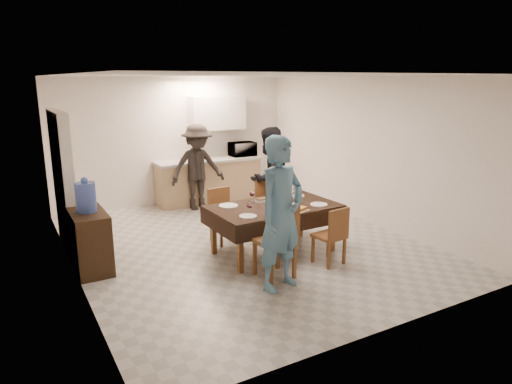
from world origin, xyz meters
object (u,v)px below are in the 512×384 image
(wine_bottle, at_px, (269,195))
(person_far, at_px, (269,178))
(water_jug, at_px, (86,197))
(water_pitcher, at_px, (296,197))
(console, at_px, (90,241))
(person_near, at_px, (281,214))
(person_kitchen, at_px, (198,167))
(dining_table, at_px, (274,208))
(savoury_tart, at_px, (294,209))
(microwave, at_px, (243,149))

(wine_bottle, relative_size, person_far, 0.18)
(water_jug, distance_m, person_far, 3.08)
(water_jug, distance_m, water_pitcher, 2.96)
(console, relative_size, person_near, 0.47)
(person_far, distance_m, person_kitchen, 1.83)
(console, distance_m, person_kitchen, 3.24)
(dining_table, height_order, console, console)
(savoury_tart, distance_m, person_kitchen, 3.16)
(dining_table, height_order, person_far, person_far)
(water_jug, height_order, wine_bottle, water_jug)
(console, xyz_separation_m, wine_bottle, (2.46, -0.64, 0.47))
(console, xyz_separation_m, person_kitchen, (2.45, 2.08, 0.44))
(water_pitcher, relative_size, person_near, 0.11)
(console, xyz_separation_m, water_pitcher, (2.86, -0.74, 0.42))
(person_far, bearing_deg, person_kitchen, -91.08)
(water_pitcher, bearing_deg, microwave, 75.60)
(console, bearing_deg, wine_bottle, -14.65)
(dining_table, relative_size, person_near, 0.99)
(dining_table, height_order, person_kitchen, person_kitchen)
(console, xyz_separation_m, microwave, (3.70, 2.53, 0.65))
(wine_bottle, height_order, microwave, microwave)
(water_pitcher, xyz_separation_m, person_far, (0.20, 1.10, 0.05))
(wine_bottle, xyz_separation_m, microwave, (1.24, 3.17, 0.17))
(person_far, bearing_deg, wine_bottle, 38.50)
(person_far, xyz_separation_m, person_kitchen, (-0.61, 1.72, -0.03))
(dining_table, distance_m, water_pitcher, 0.38)
(dining_table, distance_m, person_near, 1.21)
(person_near, distance_m, person_kitchen, 3.85)
(console, relative_size, water_jug, 2.24)
(dining_table, bearing_deg, microwave, 68.40)
(person_far, bearing_deg, water_jug, -13.88)
(console, distance_m, wine_bottle, 2.59)
(microwave, bearing_deg, dining_table, 69.73)
(savoury_tart, xyz_separation_m, microwave, (1.09, 3.60, 0.31))
(console, distance_m, person_far, 3.12)
(water_pitcher, relative_size, savoury_tart, 0.54)
(wine_bottle, bearing_deg, person_near, -114.44)
(microwave, bearing_deg, water_pitcher, 75.60)
(savoury_tart, bearing_deg, person_kitchen, 92.88)
(dining_table, xyz_separation_m, person_kitchen, (-0.06, 2.77, 0.16))
(person_far, bearing_deg, savoury_tart, 51.99)
(microwave, distance_m, person_kitchen, 1.34)
(water_jug, xyz_separation_m, person_near, (1.96, -1.74, -0.07))
(person_near, bearing_deg, console, 123.09)
(person_far, bearing_deg, person_near, 41.81)
(microwave, bearing_deg, wine_bottle, 68.65)
(console, distance_m, microwave, 4.53)
(dining_table, bearing_deg, console, 163.24)
(water_pitcher, height_order, person_kitchen, person_kitchen)
(person_near, bearing_deg, person_kitchen, 67.41)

